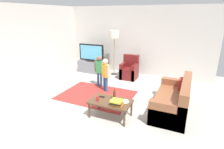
{
  "coord_description": "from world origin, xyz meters",
  "views": [
    {
      "loc": [
        2.14,
        -4.14,
        2.4
      ],
      "look_at": [
        0.0,
        0.6,
        0.65
      ],
      "focal_mm": 29.16,
      "sensor_mm": 36.0,
      "label": 1
    }
  ],
  "objects_px": {
    "bottle": "(114,95)",
    "tv_remote": "(101,97)",
    "child_center": "(105,72)",
    "couch": "(175,101)",
    "plate": "(125,101)",
    "armchair": "(130,71)",
    "tv": "(91,53)",
    "floor_lamp": "(114,37)",
    "book_stack": "(117,102)",
    "soda_can": "(98,99)",
    "tv_stand": "(92,67)",
    "coffee_table": "(110,103)",
    "child_near_tv": "(99,68)"
  },
  "relations": [
    {
      "from": "bottle",
      "to": "tv_remote",
      "type": "bearing_deg",
      "value": -176.73
    },
    {
      "from": "child_center",
      "to": "bottle",
      "type": "bearing_deg",
      "value": -55.36
    },
    {
      "from": "tv_remote",
      "to": "couch",
      "type": "bearing_deg",
      "value": 14.04
    },
    {
      "from": "plate",
      "to": "armchair",
      "type": "bearing_deg",
      "value": 106.48
    },
    {
      "from": "tv",
      "to": "armchair",
      "type": "xyz_separation_m",
      "value": [
        1.7,
        -0.02,
        -0.55
      ]
    },
    {
      "from": "plate",
      "to": "bottle",
      "type": "bearing_deg",
      "value": 175.77
    },
    {
      "from": "tv_remote",
      "to": "floor_lamp",
      "type": "bearing_deg",
      "value": 96.14
    },
    {
      "from": "book_stack",
      "to": "tv_remote",
      "type": "bearing_deg",
      "value": 156.9
    },
    {
      "from": "tv",
      "to": "soda_can",
      "type": "distance_m",
      "value": 3.57
    },
    {
      "from": "couch",
      "to": "armchair",
      "type": "relative_size",
      "value": 2.0
    },
    {
      "from": "tv_stand",
      "to": "tv_remote",
      "type": "xyz_separation_m",
      "value": [
        1.89,
        -2.8,
        0.19
      ]
    },
    {
      "from": "couch",
      "to": "floor_lamp",
      "type": "relative_size",
      "value": 1.01
    },
    {
      "from": "tv_remote",
      "to": "coffee_table",
      "type": "bearing_deg",
      "value": -29.93
    },
    {
      "from": "child_near_tv",
      "to": "child_center",
      "type": "height_order",
      "value": "child_center"
    },
    {
      "from": "bottle",
      "to": "soda_can",
      "type": "distance_m",
      "value": 0.41
    },
    {
      "from": "floor_lamp",
      "to": "book_stack",
      "type": "xyz_separation_m",
      "value": [
        1.45,
        -3.17,
        -1.06
      ]
    },
    {
      "from": "child_near_tv",
      "to": "bottle",
      "type": "xyz_separation_m",
      "value": [
        1.22,
        -1.52,
        -0.1
      ]
    },
    {
      "from": "bottle",
      "to": "floor_lamp",
      "type": "bearing_deg",
      "value": 113.73
    },
    {
      "from": "soda_can",
      "to": "armchair",
      "type": "bearing_deg",
      "value": 94.13
    },
    {
      "from": "child_center",
      "to": "tv_remote",
      "type": "bearing_deg",
      "value": -68.29
    },
    {
      "from": "plate",
      "to": "coffee_table",
      "type": "bearing_deg",
      "value": -162.66
    },
    {
      "from": "tv_stand",
      "to": "floor_lamp",
      "type": "bearing_deg",
      "value": 9.03
    },
    {
      "from": "tv",
      "to": "book_stack",
      "type": "xyz_separation_m",
      "value": [
        2.41,
        -2.99,
        -0.37
      ]
    },
    {
      "from": "bottle",
      "to": "soda_can",
      "type": "xyz_separation_m",
      "value": [
        -0.33,
        -0.24,
        -0.06
      ]
    },
    {
      "from": "plate",
      "to": "couch",
      "type": "bearing_deg",
      "value": 37.06
    },
    {
      "from": "bottle",
      "to": "plate",
      "type": "relative_size",
      "value": 1.29
    },
    {
      "from": "couch",
      "to": "book_stack",
      "type": "distance_m",
      "value": 1.57
    },
    {
      "from": "child_near_tv",
      "to": "soda_can",
      "type": "height_order",
      "value": "child_near_tv"
    },
    {
      "from": "child_center",
      "to": "tv_remote",
      "type": "relative_size",
      "value": 6.33
    },
    {
      "from": "coffee_table",
      "to": "book_stack",
      "type": "relative_size",
      "value": 3.52
    },
    {
      "from": "child_center",
      "to": "plate",
      "type": "height_order",
      "value": "child_center"
    },
    {
      "from": "child_center",
      "to": "soda_can",
      "type": "bearing_deg",
      "value": -70.61
    },
    {
      "from": "couch",
      "to": "soda_can",
      "type": "bearing_deg",
      "value": -148.4
    },
    {
      "from": "child_center",
      "to": "soda_can",
      "type": "xyz_separation_m",
      "value": [
        0.52,
        -1.46,
        -0.17
      ]
    },
    {
      "from": "coffee_table",
      "to": "couch",
      "type": "bearing_deg",
      "value": 33.14
    },
    {
      "from": "child_center",
      "to": "book_stack",
      "type": "relative_size",
      "value": 3.79
    },
    {
      "from": "tv_stand",
      "to": "child_near_tv",
      "type": "xyz_separation_m",
      "value": [
        1.03,
        -1.25,
        0.4
      ]
    },
    {
      "from": "child_center",
      "to": "plate",
      "type": "xyz_separation_m",
      "value": [
        1.12,
        -1.24,
        -0.22
      ]
    },
    {
      "from": "couch",
      "to": "child_center",
      "type": "relative_size",
      "value": 1.67
    },
    {
      "from": "coffee_table",
      "to": "tv_remote",
      "type": "xyz_separation_m",
      "value": [
        -0.3,
        0.1,
        0.06
      ]
    },
    {
      "from": "armchair",
      "to": "plate",
      "type": "bearing_deg",
      "value": -73.52
    },
    {
      "from": "book_stack",
      "to": "floor_lamp",
      "type": "bearing_deg",
      "value": 114.65
    },
    {
      "from": "tv_stand",
      "to": "coffee_table",
      "type": "relative_size",
      "value": 1.2
    },
    {
      "from": "tv",
      "to": "coffee_table",
      "type": "distance_m",
      "value": 3.65
    },
    {
      "from": "tv_stand",
      "to": "tv",
      "type": "bearing_deg",
      "value": -90.0
    },
    {
      "from": "couch",
      "to": "bottle",
      "type": "relative_size",
      "value": 6.35
    },
    {
      "from": "tv",
      "to": "coffee_table",
      "type": "height_order",
      "value": "tv"
    },
    {
      "from": "couch",
      "to": "tv_remote",
      "type": "bearing_deg",
      "value": -154.47
    },
    {
      "from": "tv",
      "to": "armchair",
      "type": "relative_size",
      "value": 1.22
    },
    {
      "from": "tv_stand",
      "to": "floor_lamp",
      "type": "height_order",
      "value": "floor_lamp"
    }
  ]
}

